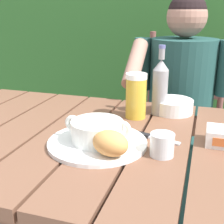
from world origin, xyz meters
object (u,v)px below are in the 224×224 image
water_glass_small (162,145)px  table_knife (148,136)px  beer_glass (136,96)px  beer_bottle (160,86)px  bread_roll (110,143)px  soup_bowl (97,130)px  serving_plate (97,142)px  person_eating (179,99)px  diner_bowl (173,106)px  chair_near_diner (180,127)px

water_glass_small → table_knife: 0.13m
beer_glass → beer_bottle: (0.08, 0.06, 0.03)m
bread_roll → soup_bowl: bearing=130.6°
beer_glass → serving_plate: bearing=-101.4°
serving_plate → soup_bowl: 0.04m
soup_bowl → beer_glass: bearing=78.6°
serving_plate → beer_bottle: (0.13, 0.33, 0.10)m
person_eating → diner_bowl: 0.35m
soup_bowl → table_knife: size_ratio=1.20×
soup_bowl → diner_bowl: 0.40m
beer_glass → table_knife: (0.08, -0.17, -0.08)m
person_eating → water_glass_small: 0.73m
serving_plate → beer_bottle: 0.37m
person_eating → beer_bottle: person_eating is taller
chair_near_diner → diner_bowl: size_ratio=6.62×
soup_bowl → diner_bowl: soup_bowl is taller
chair_near_diner → table_knife: chair_near_diner is taller
water_glass_small → person_eating: bearing=91.3°
serving_plate → beer_bottle: beer_bottle is taller
chair_near_diner → diner_bowl: 0.62m
serving_plate → chair_near_diner: bearing=79.0°
beer_glass → table_knife: bearing=-64.6°
soup_bowl → beer_bottle: bearing=68.4°
beer_bottle → diner_bowl: (0.05, 0.04, -0.08)m
beer_bottle → person_eating: bearing=83.3°
serving_plate → water_glass_small: water_glass_small is taller
person_eating → serving_plate: size_ratio=4.15×
chair_near_diner → bread_roll: chair_near_diner is taller
beer_bottle → table_knife: size_ratio=1.54×
bread_roll → water_glass_small: bearing=25.9°
serving_plate → water_glass_small: 0.19m
soup_bowl → diner_bowl: bearing=64.0°
person_eating → table_knife: 0.62m
soup_bowl → water_glass_small: 0.19m
chair_near_diner → table_knife: size_ratio=6.02×
bread_roll → diner_bowl: (0.11, 0.44, -0.02)m
person_eating → soup_bowl: 0.74m
person_eating → soup_bowl: (-0.17, -0.71, 0.09)m
beer_glass → water_glass_small: beer_glass is taller
bread_roll → table_knife: size_ratio=0.72×
person_eating → water_glass_small: size_ratio=18.46×
beer_glass → water_glass_small: (0.14, -0.28, -0.05)m
person_eating → bread_roll: (-0.11, -0.78, 0.09)m
water_glass_small → beer_bottle: bearing=100.3°
soup_bowl → bread_roll: soup_bowl is taller
diner_bowl → serving_plate: bearing=-116.0°
table_knife → serving_plate: bearing=-144.7°
chair_near_diner → table_knife: 0.86m
bread_roll → water_glass_small: 0.14m
person_eating → serving_plate: 0.73m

